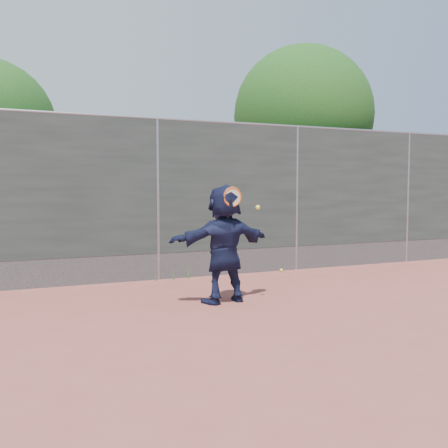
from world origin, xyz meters
name	(u,v)px	position (x,y,z in m)	size (l,w,h in m)	color
ground	(235,326)	(0.00, 0.00, 0.00)	(80.00, 80.00, 0.00)	#9E4C42
player	(224,244)	(0.40, 1.28, 0.89)	(1.64, 0.52, 1.77)	#151A3A
ball_ground	(281,270)	(2.55, 3.34, 0.03)	(0.07, 0.07, 0.07)	#E8F737
fence	(158,195)	(0.00, 3.50, 1.58)	(20.00, 0.06, 3.03)	#38423D
swing_action	(235,199)	(0.48, 1.08, 1.55)	(0.56, 0.19, 0.51)	#E25A15
tree_right	(308,121)	(4.68, 5.75, 3.49)	(3.78, 3.60, 5.39)	#382314
weed_clump	(176,272)	(0.29, 3.38, 0.13)	(0.68, 0.07, 0.30)	#387226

